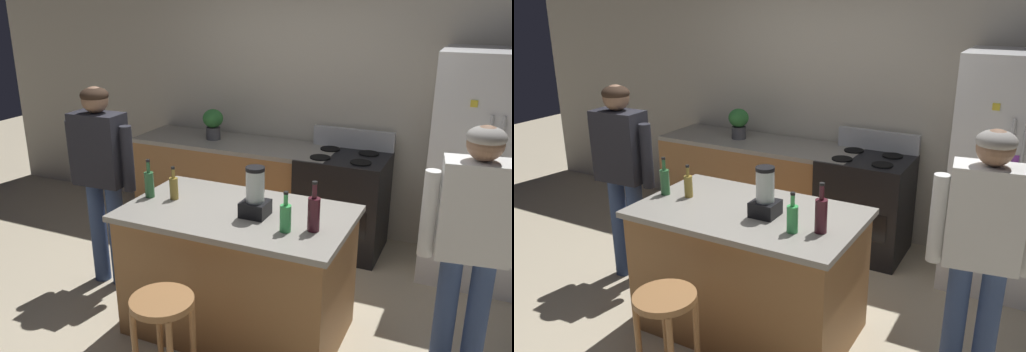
# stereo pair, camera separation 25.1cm
# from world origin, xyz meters

# --- Properties ---
(ground_plane) EXTENTS (14.00, 14.00, 0.00)m
(ground_plane) POSITION_xyz_m (0.00, 0.00, 0.00)
(ground_plane) COLOR beige
(back_wall) EXTENTS (8.00, 0.10, 2.70)m
(back_wall) POSITION_xyz_m (0.00, 1.95, 1.35)
(back_wall) COLOR beige
(back_wall) RESTS_ON ground_plane
(kitchen_island) EXTENTS (1.51, 0.89, 0.90)m
(kitchen_island) POSITION_xyz_m (0.00, 0.00, 0.45)
(kitchen_island) COLOR #9E6B3D
(kitchen_island) RESTS_ON ground_plane
(back_counter_run) EXTENTS (2.00, 0.64, 0.90)m
(back_counter_run) POSITION_xyz_m (-0.80, 1.55, 0.45)
(back_counter_run) COLOR #9E6B3D
(back_counter_run) RESTS_ON ground_plane
(refrigerator) EXTENTS (0.90, 0.73, 1.87)m
(refrigerator) POSITION_xyz_m (1.50, 1.50, 0.94)
(refrigerator) COLOR silver
(refrigerator) RESTS_ON ground_plane
(stove_range) EXTENTS (0.76, 0.65, 1.08)m
(stove_range) POSITION_xyz_m (0.31, 1.52, 0.46)
(stove_range) COLOR black
(stove_range) RESTS_ON ground_plane
(person_by_island_left) EXTENTS (0.59, 0.24, 1.62)m
(person_by_island_left) POSITION_xyz_m (-1.25, 0.16, 0.98)
(person_by_island_left) COLOR #384C7A
(person_by_island_left) RESTS_ON ground_plane
(person_by_sink_right) EXTENTS (0.60, 0.27, 1.60)m
(person_by_sink_right) POSITION_xyz_m (1.44, 0.13, 0.96)
(person_by_sink_right) COLOR #384C7A
(person_by_sink_right) RESTS_ON ground_plane
(bar_stool) EXTENTS (0.36, 0.36, 0.67)m
(bar_stool) POSITION_xyz_m (-0.07, -0.80, 0.52)
(bar_stool) COLOR #9E6B3D
(bar_stool) RESTS_ON ground_plane
(potted_plant) EXTENTS (0.20, 0.20, 0.30)m
(potted_plant) POSITION_xyz_m (-1.03, 1.55, 1.08)
(potted_plant) COLOR #4C4C51
(potted_plant) RESTS_ON back_counter_run
(blender_appliance) EXTENTS (0.17, 0.17, 0.33)m
(blender_appliance) POSITION_xyz_m (0.14, -0.03, 1.04)
(blender_appliance) COLOR black
(blender_appliance) RESTS_ON kitchen_island
(bottle_wine) EXTENTS (0.08, 0.08, 0.32)m
(bottle_wine) POSITION_xyz_m (0.56, -0.09, 1.02)
(bottle_wine) COLOR #471923
(bottle_wine) RESTS_ON kitchen_island
(bottle_soda) EXTENTS (0.07, 0.07, 0.26)m
(bottle_soda) POSITION_xyz_m (0.41, -0.17, 1.00)
(bottle_soda) COLOR #3FB259
(bottle_soda) RESTS_ON kitchen_island
(bottle_vinegar) EXTENTS (0.06, 0.06, 0.24)m
(bottle_vinegar) POSITION_xyz_m (-0.50, 0.01, 0.99)
(bottle_vinegar) COLOR olive
(bottle_vinegar) RESTS_ON kitchen_island
(bottle_olive_oil) EXTENTS (0.07, 0.07, 0.28)m
(bottle_olive_oil) POSITION_xyz_m (-0.68, -0.03, 1.00)
(bottle_olive_oil) COLOR #2D6638
(bottle_olive_oil) RESTS_ON kitchen_island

